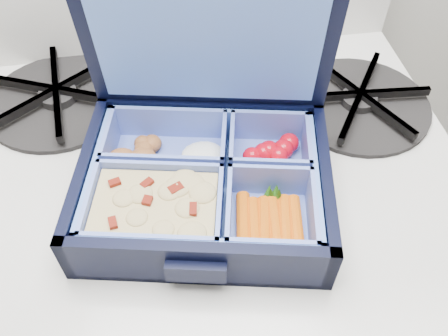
{
  "coord_description": "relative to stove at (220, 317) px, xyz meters",
  "views": [
    {
      "loc": [
        -0.53,
        1.35,
        1.25
      ],
      "look_at": [
        -0.48,
        1.66,
        0.88
      ],
      "focal_mm": 38.0,
      "sensor_mm": 36.0,
      "label": 1
    }
  ],
  "objects": [
    {
      "name": "stove",
      "position": [
        0.0,
        0.0,
        0.0
      ],
      "size": [
        0.56,
        0.56,
        0.84
      ],
      "primitive_type": null,
      "color": "silver",
      "rests_on": "floor"
    },
    {
      "name": "bento_box",
      "position": [
        -0.02,
        -0.05,
        0.45
      ],
      "size": [
        0.28,
        0.24,
        0.06
      ],
      "primitive_type": null,
      "rotation": [
        0.0,
        0.0,
        -0.2
      ],
      "color": "black",
      "rests_on": "stove"
    },
    {
      "name": "burner_grate",
      "position": [
        0.19,
        0.07,
        0.43
      ],
      "size": [
        0.19,
        0.19,
        0.03
      ],
      "primitive_type": "cylinder",
      "rotation": [
        0.0,
        0.0,
        -0.07
      ],
      "color": "black",
      "rests_on": "stove"
    },
    {
      "name": "burner_grate_rear",
      "position": [
        -0.18,
        0.14,
        0.43
      ],
      "size": [
        0.24,
        0.24,
        0.02
      ],
      "primitive_type": "cylinder",
      "rotation": [
        0.0,
        0.0,
        -0.4
      ],
      "color": "black",
      "rests_on": "stove"
    },
    {
      "name": "fork",
      "position": [
        0.07,
        0.1,
        0.42
      ],
      "size": [
        0.12,
        0.14,
        0.01
      ],
      "primitive_type": null,
      "rotation": [
        0.0,
        0.0,
        -0.68
      ],
      "color": "#B4B4D0",
      "rests_on": "stove"
    }
  ]
}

